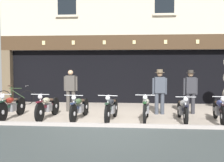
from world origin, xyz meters
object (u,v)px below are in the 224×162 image
at_px(advert_board_far, 44,65).
at_px(motorcycle_center_right, 146,108).
at_px(motorcycle_far_left, 12,106).
at_px(salesman_right, 190,90).
at_px(motorcycle_left, 48,106).
at_px(motorcycle_center_left, 80,107).
at_px(motorcycle_far_right, 219,109).
at_px(motorcycle_right, 183,109).
at_px(motorcycle_center, 111,108).
at_px(salesman_left, 71,89).
at_px(advert_board_near, 62,67).
at_px(shopkeeper_center, 160,89).
at_px(leaning_bicycle, 15,97).

bearing_deg(advert_board_far, motorcycle_center_right, -40.51).
bearing_deg(motorcycle_far_left, salesman_right, -165.42).
distance_m(salesman_right, advert_board_far, 7.37).
bearing_deg(motorcycle_far_left, motorcycle_left, -173.60).
distance_m(motorcycle_far_left, motorcycle_center_left, 2.39).
bearing_deg(motorcycle_far_right, motorcycle_center_left, 5.20).
bearing_deg(motorcycle_right, motorcycle_far_left, 1.57).
height_order(motorcycle_center, motorcycle_right, motorcycle_center).
relative_size(motorcycle_far_right, salesman_right, 1.19).
height_order(salesman_left, advert_board_near, advert_board_near).
height_order(motorcycle_far_left, salesman_left, salesman_left).
xyz_separation_m(motorcycle_far_left, motorcycle_center_right, (4.66, 0.06, 0.00)).
bearing_deg(motorcycle_far_left, advert_board_near, -96.19).
relative_size(motorcycle_right, advert_board_near, 1.86).
xyz_separation_m(shopkeeper_center, salesman_right, (1.17, 0.17, -0.02)).
distance_m(motorcycle_far_right, leaning_bicycle, 9.04).
bearing_deg(advert_board_far, motorcycle_far_left, -85.48).
relative_size(motorcycle_center_left, advert_board_near, 1.94).
bearing_deg(motorcycle_center_right, motorcycle_right, -175.67).
bearing_deg(advert_board_near, salesman_right, -26.41).
relative_size(motorcycle_far_right, leaning_bicycle, 1.13).
relative_size(salesman_right, advert_board_near, 1.57).
relative_size(motorcycle_right, advert_board_far, 2.20).
distance_m(motorcycle_left, shopkeeper_center, 4.16).
bearing_deg(motorcycle_right, advert_board_far, -33.49).
distance_m(motorcycle_left, salesman_right, 5.33).
relative_size(advert_board_near, advert_board_far, 1.18).
height_order(salesman_left, leaning_bicycle, salesman_left).
bearing_deg(motorcycle_center_left, shopkeeper_center, -151.40).
bearing_deg(motorcycle_center_left, motorcycle_center, 179.29).
bearing_deg(motorcycle_right, motorcycle_center_left, 0.81).
relative_size(motorcycle_center, salesman_right, 1.19).
bearing_deg(shopkeeper_center, motorcycle_far_right, 136.73).
xyz_separation_m(motorcycle_left, advert_board_far, (-1.60, 4.23, 1.43)).
distance_m(motorcycle_center_right, leaning_bicycle, 6.86).
bearing_deg(motorcycle_right, motorcycle_center, 3.28).
relative_size(motorcycle_center_right, motorcycle_right, 1.00).
bearing_deg(motorcycle_left, salesman_left, -102.32).
bearing_deg(motorcycle_far_right, motorcycle_right, 1.46).
bearing_deg(motorcycle_center, leaning_bicycle, -28.44).
height_order(motorcycle_far_left, motorcycle_right, motorcycle_far_left).
distance_m(motorcycle_far_left, salesman_right, 6.56).
relative_size(motorcycle_center_right, leaning_bicycle, 1.13).
bearing_deg(advert_board_near, motorcycle_center_left, -67.27).
relative_size(motorcycle_far_left, leaning_bicycle, 1.14).
distance_m(advert_board_near, leaning_bicycle, 2.65).
distance_m(advert_board_near, advert_board_far, 0.94).
bearing_deg(motorcycle_far_left, motorcycle_right, -178.04).
distance_m(motorcycle_center, shopkeeper_center, 2.24).
bearing_deg(motorcycle_center, salesman_left, -36.99).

